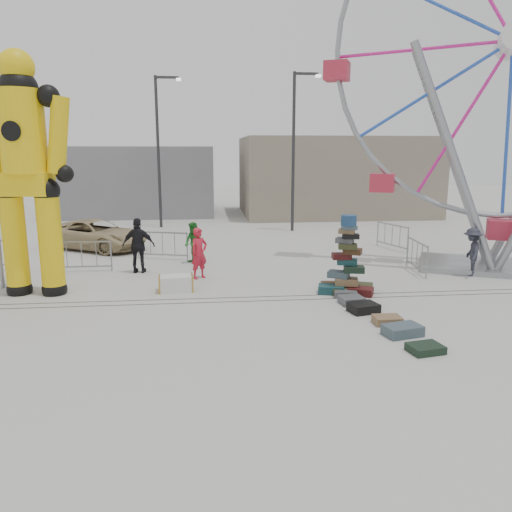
{
  "coord_description": "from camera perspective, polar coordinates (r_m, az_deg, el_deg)",
  "views": [
    {
      "loc": [
        -1.61,
        -12.74,
        4.12
      ],
      "look_at": [
        -0.13,
        1.45,
        1.11
      ],
      "focal_mm": 35.0,
      "sensor_mm": 36.0,
      "label": 1
    }
  ],
  "objects": [
    {
      "name": "pedestrian_red",
      "position": [
        16.43,
        -6.52,
        0.31
      ],
      "size": [
        0.73,
        0.69,
        1.69
      ],
      "primitive_type": "imported",
      "rotation": [
        0.0,
        0.0,
        0.63
      ],
      "color": "red",
      "rests_on": "ground"
    },
    {
      "name": "row_case_3",
      "position": [
        12.63,
        14.77,
        -7.1
      ],
      "size": [
        0.66,
        0.49,
        0.19
      ],
      "primitive_type": "cube",
      "rotation": [
        0.0,
        0.0,
        -0.01
      ],
      "color": "olive",
      "rests_on": "ground"
    },
    {
      "name": "track_line_far",
      "position": [
        14.44,
        0.7,
        -4.67
      ],
      "size": [
        40.0,
        0.04,
        0.01
      ],
      "primitive_type": "cube",
      "color": "#47443F",
      "rests_on": "ground"
    },
    {
      "name": "track_line_near",
      "position": [
        14.06,
        0.89,
        -5.14
      ],
      "size": [
        40.0,
        0.04,
        0.01
      ],
      "primitive_type": "cube",
      "color": "#47443F",
      "rests_on": "ground"
    },
    {
      "name": "row_case_0",
      "position": [
        14.97,
        9.83,
        -3.85
      ],
      "size": [
        0.85,
        0.63,
        0.21
      ],
      "primitive_type": "cube",
      "rotation": [
        0.0,
        0.0,
        0.23
      ],
      "color": "#353A1D",
      "rests_on": "ground"
    },
    {
      "name": "pedestrian_green",
      "position": [
        18.65,
        -7.16,
        1.47
      ],
      "size": [
        0.91,
        0.95,
        1.55
      ],
      "primitive_type": "imported",
      "rotation": [
        0.0,
        0.0,
        -0.95
      ],
      "color": "#1C7121",
      "rests_on": "ground"
    },
    {
      "name": "row_case_1",
      "position": [
        14.0,
        10.86,
        -4.99
      ],
      "size": [
        0.69,
        0.65,
        0.21
      ],
      "primitive_type": "cube",
      "rotation": [
        0.0,
        0.0,
        0.14
      ],
      "color": "#55575C",
      "rests_on": "ground"
    },
    {
      "name": "row_case_5",
      "position": [
        11.16,
        18.8,
        -9.97
      ],
      "size": [
        0.78,
        0.64,
        0.17
      ],
      "primitive_type": "cube",
      "rotation": [
        0.0,
        0.0,
        0.19
      ],
      "color": "black",
      "rests_on": "ground"
    },
    {
      "name": "ground",
      "position": [
        13.49,
        1.2,
        -5.9
      ],
      "size": [
        90.0,
        90.0,
        0.0
      ],
      "primitive_type": "plane",
      "color": "#9E9E99",
      "rests_on": "ground"
    },
    {
      "name": "suitcase_tower",
      "position": [
        14.96,
        10.3,
        -1.72
      ],
      "size": [
        1.79,
        1.48,
        2.32
      ],
      "rotation": [
        0.0,
        0.0,
        -0.32
      ],
      "color": "#184448",
      "rests_on": "ground"
    },
    {
      "name": "building_left",
      "position": [
        35.07,
        -13.28,
        8.44
      ],
      "size": [
        10.0,
        8.0,
        4.4
      ],
      "primitive_type": "cube",
      "color": "gray",
      "rests_on": "ground"
    },
    {
      "name": "pedestrian_grey",
      "position": [
        18.17,
        23.43,
        0.43
      ],
      "size": [
        0.93,
        1.2,
        1.63
      ],
      "primitive_type": "imported",
      "rotation": [
        0.0,
        0.0,
        -1.91
      ],
      "color": "#252732",
      "rests_on": "ground"
    },
    {
      "name": "row_case_2",
      "position": [
        13.36,
        12.19,
        -5.8
      ],
      "size": [
        0.85,
        0.72,
        0.24
      ],
      "primitive_type": "cube",
      "rotation": [
        0.0,
        0.0,
        0.25
      ],
      "color": "black",
      "rests_on": "ground"
    },
    {
      "name": "building_right",
      "position": [
        33.89,
        8.88,
        9.01
      ],
      "size": [
        12.0,
        8.0,
        5.0
      ],
      "primitive_type": "cube",
      "color": "gray",
      "rests_on": "ground"
    },
    {
      "name": "barricade_wheel_back",
      "position": [
        22.11,
        15.29,
        2.18
      ],
      "size": [
        0.7,
        1.94,
        1.1
      ],
      "primitive_type": null,
      "rotation": [
        0.0,
        0.0,
        -1.26
      ],
      "color": "gray",
      "rests_on": "ground"
    },
    {
      "name": "crash_test_dummy",
      "position": [
        15.55,
        -24.83,
        9.3
      ],
      "size": [
        2.81,
        1.23,
        7.04
      ],
      "rotation": [
        0.0,
        0.0,
        -0.13
      ],
      "color": "black",
      "rests_on": "ground"
    },
    {
      "name": "parked_suv",
      "position": [
        22.38,
        -17.89,
        2.35
      ],
      "size": [
        5.0,
        4.08,
        1.27
      ],
      "primitive_type": "imported",
      "rotation": [
        0.0,
        0.0,
        1.05
      ],
      "color": "tan",
      "rests_on": "ground"
    },
    {
      "name": "ferris_wheel",
      "position": [
        19.43,
        27.04,
        18.2
      ],
      "size": [
        10.7,
        5.03,
        13.55
      ],
      "rotation": [
        0.0,
        0.0,
        -0.43
      ],
      "color": "gray",
      "rests_on": "ground"
    },
    {
      "name": "lamp_post_right",
      "position": [
        26.17,
        4.51,
        12.65
      ],
      "size": [
        1.41,
        0.25,
        8.0
      ],
      "color": "#2D2D30",
      "rests_on": "ground"
    },
    {
      "name": "steamer_trunk",
      "position": [
        15.15,
        -9.13,
        -3.12
      ],
      "size": [
        1.05,
        0.65,
        0.47
      ],
      "primitive_type": "cube",
      "rotation": [
        0.0,
        0.0,
        0.06
      ],
      "color": "silver",
      "rests_on": "ground"
    },
    {
      "name": "barricade_dummy_c",
      "position": [
        19.64,
        -10.64,
        1.21
      ],
      "size": [
        1.94,
        0.67,
        1.1
      ],
      "primitive_type": null,
      "rotation": [
        0.0,
        0.0,
        -0.29
      ],
      "color": "gray",
      "rests_on": "ground"
    },
    {
      "name": "barricade_wheel_front",
      "position": [
        18.17,
        17.9,
        -0.02
      ],
      "size": [
        0.26,
        2.0,
        1.1
      ],
      "primitive_type": null,
      "rotation": [
        0.0,
        0.0,
        1.49
      ],
      "color": "gray",
      "rests_on": "ground"
    },
    {
      "name": "barricade_dummy_b",
      "position": [
        18.31,
        -19.31,
        -0.03
      ],
      "size": [
        2.0,
        0.1,
        1.1
      ],
      "primitive_type": null,
      "rotation": [
        0.0,
        0.0,
        0.0
      ],
      "color": "gray",
      "rests_on": "ground"
    },
    {
      "name": "row_case_4",
      "position": [
        11.96,
        16.4,
        -8.14
      ],
      "size": [
        0.95,
        0.72,
        0.25
      ],
      "primitive_type": "cube",
      "rotation": [
        0.0,
        0.0,
        0.23
      ],
      "color": "#445761",
      "rests_on": "ground"
    },
    {
      "name": "lamp_post_left",
      "position": [
        27.84,
        -10.95,
        12.43
      ],
      "size": [
        1.41,
        0.25,
        8.0
      ],
      "color": "#2D2D30",
      "rests_on": "ground"
    },
    {
      "name": "pedestrian_black",
      "position": [
        17.55,
        -13.27,
        1.17
      ],
      "size": [
        1.15,
        0.57,
        1.9
      ],
      "primitive_type": "imported",
      "rotation": [
        0.0,
        0.0,
        3.05
      ],
      "color": "black",
      "rests_on": "ground"
    }
  ]
}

